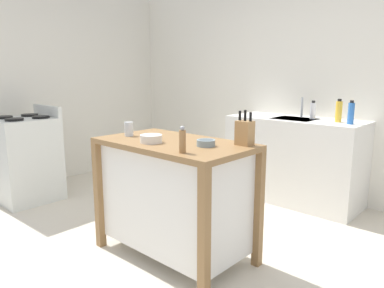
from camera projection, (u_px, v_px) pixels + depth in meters
ground_plane at (173, 252)px, 2.87m from camera, size 6.23×6.23×0.00m
wall_back at (302, 82)px, 4.14m from camera, size 5.23×0.10×2.60m
wall_left at (76, 81)px, 4.89m from camera, size 0.10×2.70×2.60m
kitchen_island at (174, 193)px, 2.73m from camera, size 1.17×0.66×0.91m
knife_block at (245, 132)px, 2.49m from camera, size 0.11×0.09×0.24m
bowl_ceramic_small at (206, 143)px, 2.47m from camera, size 0.13×0.13×0.04m
bowl_stoneware_deep at (151, 138)px, 2.59m from camera, size 0.16×0.16×0.06m
drinking_cup at (129, 129)px, 2.86m from camera, size 0.07×0.07×0.11m
pepper_grinder at (182, 140)px, 2.25m from camera, size 0.04×0.04×0.17m
trash_bin at (117, 191)px, 3.36m from camera, size 0.36×0.28×0.63m
sink_counter at (293, 160)px, 3.96m from camera, size 1.44×0.60×0.92m
sink_faucet at (302, 107)px, 3.96m from camera, size 0.02×0.02×0.22m
bottle_dish_soap at (313, 111)px, 3.80m from camera, size 0.06×0.06×0.20m
bottle_hand_soap at (339, 111)px, 3.56m from camera, size 0.06×0.06×0.23m
bottle_spray_cleaner at (351, 113)px, 3.42m from camera, size 0.06×0.06×0.23m
stove at (26, 159)px, 3.97m from camera, size 0.60×0.60×1.04m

